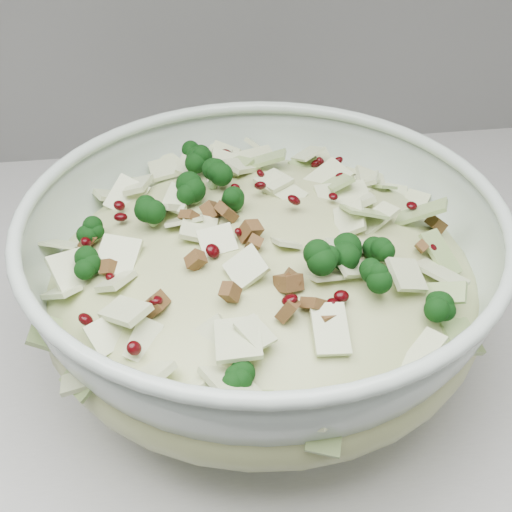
# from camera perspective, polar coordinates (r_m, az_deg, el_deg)

# --- Properties ---
(mixing_bowl) EXTENTS (0.49, 0.49, 0.15)m
(mixing_bowl) POSITION_cam_1_polar(r_m,az_deg,el_deg) (0.58, 0.51, -2.19)
(mixing_bowl) COLOR silver
(mixing_bowl) RESTS_ON counter
(salad) EXTENTS (0.49, 0.49, 0.15)m
(salad) POSITION_cam_1_polar(r_m,az_deg,el_deg) (0.56, 0.52, -0.28)
(salad) COLOR tan
(salad) RESTS_ON mixing_bowl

